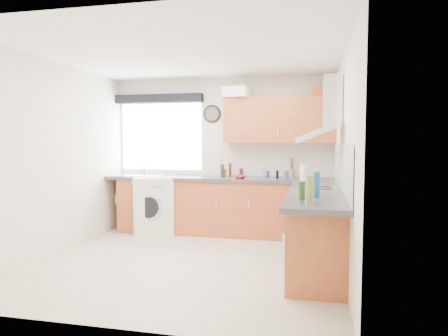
% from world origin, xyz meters
% --- Properties ---
extents(ground_plane, '(3.60, 3.60, 0.00)m').
position_xyz_m(ground_plane, '(0.00, 0.00, 0.00)').
color(ground_plane, beige).
extents(ceiling, '(3.60, 3.60, 0.02)m').
position_xyz_m(ceiling, '(0.00, 0.00, 2.50)').
color(ceiling, white).
rests_on(ceiling, wall_back).
extents(wall_back, '(3.60, 0.02, 2.50)m').
position_xyz_m(wall_back, '(0.00, 1.80, 1.25)').
color(wall_back, silver).
rests_on(wall_back, ground_plane).
extents(wall_front, '(3.60, 0.02, 2.50)m').
position_xyz_m(wall_front, '(0.00, -1.80, 1.25)').
color(wall_front, silver).
rests_on(wall_front, ground_plane).
extents(wall_left, '(0.02, 3.60, 2.50)m').
position_xyz_m(wall_left, '(-1.80, 0.00, 1.25)').
color(wall_left, silver).
rests_on(wall_left, ground_plane).
extents(wall_right, '(0.02, 3.60, 2.50)m').
position_xyz_m(wall_right, '(1.80, 0.00, 1.25)').
color(wall_right, silver).
rests_on(wall_right, ground_plane).
extents(window, '(1.40, 0.02, 1.10)m').
position_xyz_m(window, '(-1.05, 1.79, 1.55)').
color(window, silver).
rests_on(window, wall_back).
extents(window_blind, '(1.50, 0.18, 0.14)m').
position_xyz_m(window_blind, '(-1.05, 1.70, 2.18)').
color(window_blind, black).
rests_on(window_blind, wall_back).
extents(splashback, '(0.01, 3.00, 0.54)m').
position_xyz_m(splashback, '(1.79, 0.30, 1.18)').
color(splashback, white).
rests_on(splashback, wall_right).
extents(base_cab_back, '(3.00, 0.58, 0.86)m').
position_xyz_m(base_cab_back, '(-0.10, 1.51, 0.43)').
color(base_cab_back, '#9D4825').
rests_on(base_cab_back, ground_plane).
extents(base_cab_corner, '(0.60, 0.60, 0.86)m').
position_xyz_m(base_cab_corner, '(1.50, 1.50, 0.43)').
color(base_cab_corner, '#9D4825').
rests_on(base_cab_corner, ground_plane).
extents(base_cab_right, '(0.58, 2.10, 0.86)m').
position_xyz_m(base_cab_right, '(1.51, 0.15, 0.43)').
color(base_cab_right, '#9D4825').
rests_on(base_cab_right, ground_plane).
extents(worktop_back, '(3.60, 0.62, 0.05)m').
position_xyz_m(worktop_back, '(0.00, 1.50, 0.89)').
color(worktop_back, '#323235').
rests_on(worktop_back, base_cab_back).
extents(worktop_right, '(0.62, 2.42, 0.05)m').
position_xyz_m(worktop_right, '(1.50, 0.00, 0.89)').
color(worktop_right, '#323235').
rests_on(worktop_right, base_cab_right).
extents(sink, '(0.84, 0.46, 0.10)m').
position_xyz_m(sink, '(-1.33, 1.50, 0.95)').
color(sink, silver).
rests_on(sink, worktop_back).
extents(oven, '(0.56, 0.58, 0.85)m').
position_xyz_m(oven, '(1.50, 0.30, 0.42)').
color(oven, black).
rests_on(oven, ground_plane).
extents(hob_plate, '(0.52, 0.52, 0.01)m').
position_xyz_m(hob_plate, '(1.50, 0.30, 0.92)').
color(hob_plate, silver).
rests_on(hob_plate, worktop_right).
extents(extractor_hood, '(0.52, 0.78, 0.66)m').
position_xyz_m(extractor_hood, '(1.60, 0.30, 1.77)').
color(extractor_hood, silver).
rests_on(extractor_hood, wall_right).
extents(upper_cabinets, '(1.70, 0.35, 0.70)m').
position_xyz_m(upper_cabinets, '(0.95, 1.62, 1.80)').
color(upper_cabinets, '#9D4825').
rests_on(upper_cabinets, wall_back).
extents(washing_machine, '(0.75, 0.74, 0.91)m').
position_xyz_m(washing_machine, '(-1.00, 1.40, 0.45)').
color(washing_machine, silver).
rests_on(washing_machine, ground_plane).
extents(wall_clock, '(0.29, 0.04, 0.29)m').
position_xyz_m(wall_clock, '(-0.16, 1.76, 1.92)').
color(wall_clock, black).
rests_on(wall_clock, wall_back).
extents(casserole, '(0.43, 0.35, 0.16)m').
position_xyz_m(casserole, '(0.30, 1.52, 2.23)').
color(casserole, silver).
rests_on(casserole, upper_cabinets).
extents(storage_box, '(0.31, 0.28, 0.12)m').
position_xyz_m(storage_box, '(1.60, 1.52, 2.21)').
color(storage_box, '#B4351C').
rests_on(storage_box, upper_cabinets).
extents(utensil_pot, '(0.10, 0.10, 0.12)m').
position_xyz_m(utensil_pot, '(1.15, 1.70, 0.97)').
color(utensil_pot, gray).
rests_on(utensil_pot, worktop_back).
extents(kitchen_roll, '(0.13, 0.13, 0.24)m').
position_xyz_m(kitchen_roll, '(1.35, 1.02, 1.03)').
color(kitchen_roll, silver).
rests_on(kitchen_roll, worktop_right).
extents(tomato_cluster, '(0.15, 0.15, 0.07)m').
position_xyz_m(tomato_cluster, '(0.39, 1.31, 0.94)').
color(tomato_cluster, '#AE1210').
rests_on(tomato_cluster, worktop_back).
extents(jar_0, '(0.06, 0.06, 0.13)m').
position_xyz_m(jar_0, '(0.70, 1.65, 0.97)').
color(jar_0, '#ACA292').
rests_on(jar_0, worktop_back).
extents(jar_1, '(0.07, 0.07, 0.12)m').
position_xyz_m(jar_1, '(1.08, 1.50, 0.97)').
color(jar_1, '#1D518B').
rests_on(jar_1, worktop_back).
extents(jar_2, '(0.05, 0.05, 0.10)m').
position_xyz_m(jar_2, '(0.79, 1.57, 0.96)').
color(jar_2, navy).
rests_on(jar_2, worktop_back).
extents(jar_3, '(0.06, 0.06, 0.20)m').
position_xyz_m(jar_3, '(0.08, 1.47, 1.01)').
color(jar_3, '#31281B').
rests_on(jar_3, worktop_back).
extents(jar_4, '(0.06, 0.06, 0.13)m').
position_xyz_m(jar_4, '(0.35, 1.68, 0.97)').
color(jar_4, black).
rests_on(jar_4, worktop_back).
extents(jar_5, '(0.06, 0.06, 0.13)m').
position_xyz_m(jar_5, '(0.10, 1.55, 0.97)').
color(jar_5, brown).
rests_on(jar_5, worktop_back).
extents(jar_6, '(0.05, 0.05, 0.21)m').
position_xyz_m(jar_6, '(0.17, 1.66, 1.02)').
color(jar_6, '#561612').
rests_on(jar_6, worktop_back).
extents(jar_7, '(0.04, 0.04, 0.12)m').
position_xyz_m(jar_7, '(0.94, 1.46, 0.97)').
color(jar_7, black).
rests_on(jar_7, worktop_back).
extents(bottle_0, '(0.07, 0.07, 0.26)m').
position_xyz_m(bottle_0, '(1.44, -0.85, 1.04)').
color(bottle_0, olive).
rests_on(bottle_0, worktop_right).
extents(bottle_1, '(0.06, 0.06, 0.18)m').
position_xyz_m(bottle_1, '(1.37, -0.67, 1.00)').
color(bottle_1, '#1A4418').
rests_on(bottle_1, worktop_right).
extents(bottle_2, '(0.07, 0.07, 0.26)m').
position_xyz_m(bottle_2, '(1.51, -0.47, 1.04)').
color(bottle_2, navy).
rests_on(bottle_2, worktop_right).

